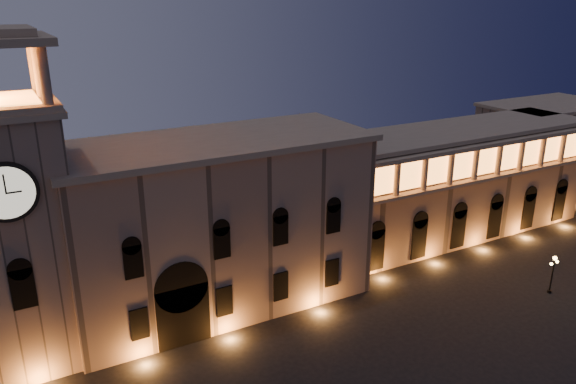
# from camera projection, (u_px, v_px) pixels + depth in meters

# --- Properties ---
(government_building) EXTENTS (30.80, 12.80, 17.60)m
(government_building) POSITION_uv_depth(u_px,v_px,m) (217.00, 224.00, 56.70)
(government_building) COLOR #8C705C
(government_building) RESTS_ON ground
(clock_tower) EXTENTS (9.80, 9.80, 32.40)m
(clock_tower) POSITION_uv_depth(u_px,v_px,m) (11.00, 227.00, 46.32)
(clock_tower) COLOR #8C705C
(clock_tower) RESTS_ON ground
(colonnade_wing) EXTENTS (40.60, 11.50, 14.50)m
(colonnade_wing) POSITION_uv_depth(u_px,v_px,m) (452.00, 181.00, 74.27)
(colonnade_wing) COLOR #876A56
(colonnade_wing) RESTS_ON ground
(secondary_building) EXTENTS (20.00, 12.00, 14.00)m
(secondary_building) POSITION_uv_depth(u_px,v_px,m) (544.00, 149.00, 91.19)
(secondary_building) COLOR #876A56
(secondary_building) RESTS_ON ground
(street_lamp_near) EXTENTS (1.52, 0.45, 4.37)m
(street_lamp_near) POSITION_uv_depth(u_px,v_px,m) (553.00, 271.00, 60.28)
(street_lamp_near) COLOR black
(street_lamp_near) RESTS_ON ground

